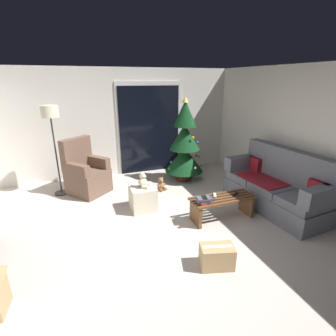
{
  "coord_description": "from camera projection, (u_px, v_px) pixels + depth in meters",
  "views": [
    {
      "loc": [
        -0.98,
        -3.04,
        2.24
      ],
      "look_at": [
        0.4,
        0.7,
        0.85
      ],
      "focal_mm": 27.29,
      "sensor_mm": 36.0,
      "label": 1
    }
  ],
  "objects": [
    {
      "name": "ground_plane",
      "position": [
        159.0,
        240.0,
        3.75
      ],
      "size": [
        7.0,
        7.0,
        0.0
      ],
      "primitive_type": "plane",
      "color": "#BCB2A8"
    },
    {
      "name": "wall_back",
      "position": [
        118.0,
        123.0,
        6.05
      ],
      "size": [
        5.72,
        0.12,
        2.5
      ],
      "primitive_type": "cube",
      "color": "silver",
      "rests_on": "ground"
    },
    {
      "name": "wall_right",
      "position": [
        320.0,
        142.0,
        4.27
      ],
      "size": [
        0.12,
        6.0,
        2.5
      ],
      "primitive_type": "cube",
      "color": "silver",
      "rests_on": "ground"
    },
    {
      "name": "patio_door_frame",
      "position": [
        150.0,
        128.0,
        6.28
      ],
      "size": [
        1.6,
        0.02,
        2.2
      ],
      "primitive_type": "cube",
      "color": "silver",
      "rests_on": "ground"
    },
    {
      "name": "patio_door_glass",
      "position": [
        150.0,
        130.0,
        6.28
      ],
      "size": [
        1.5,
        0.02,
        2.1
      ],
      "primitive_type": "cube",
      "color": "black",
      "rests_on": "ground"
    },
    {
      "name": "couch",
      "position": [
        277.0,
        187.0,
        4.59
      ],
      "size": [
        0.93,
        1.99,
        1.08
      ],
      "color": "slate",
      "rests_on": "ground"
    },
    {
      "name": "coffee_table",
      "position": [
        222.0,
        204.0,
        4.26
      ],
      "size": [
        1.1,
        0.4,
        0.39
      ],
      "color": "brown",
      "rests_on": "ground"
    },
    {
      "name": "remote_white",
      "position": [
        215.0,
        195.0,
        4.27
      ],
      "size": [
        0.11,
        0.16,
        0.02
      ],
      "primitive_type": "cube",
      "rotation": [
        0.0,
        0.0,
        2.68
      ],
      "color": "silver",
      "rests_on": "coffee_table"
    },
    {
      "name": "remote_graphite",
      "position": [
        212.0,
        198.0,
        4.17
      ],
      "size": [
        0.06,
        0.16,
        0.02
      ],
      "primitive_type": "cube",
      "rotation": [
        0.0,
        0.0,
        3.05
      ],
      "color": "#333338",
      "rests_on": "coffee_table"
    },
    {
      "name": "remote_black",
      "position": [
        236.0,
        194.0,
        4.31
      ],
      "size": [
        0.15,
        0.12,
        0.02
      ],
      "primitive_type": "cube",
      "rotation": [
        0.0,
        0.0,
        2.15
      ],
      "color": "black",
      "rests_on": "coffee_table"
    },
    {
      "name": "book_stack",
      "position": [
        204.0,
        200.0,
        4.02
      ],
      "size": [
        0.24,
        0.22,
        0.1
      ],
      "color": "#A32D28",
      "rests_on": "coffee_table"
    },
    {
      "name": "cell_phone",
      "position": [
        204.0,
        197.0,
        3.99
      ],
      "size": [
        0.1,
        0.16,
        0.01
      ],
      "primitive_type": "cube",
      "rotation": [
        0.0,
        0.0,
        -0.24
      ],
      "color": "black",
      "rests_on": "book_stack"
    },
    {
      "name": "christmas_tree",
      "position": [
        184.0,
        145.0,
        5.76
      ],
      "size": [
        0.86,
        0.86,
        1.89
      ],
      "color": "#4C1E19",
      "rests_on": "ground"
    },
    {
      "name": "armchair",
      "position": [
        86.0,
        174.0,
        5.23
      ],
      "size": [
        0.96,
        0.97,
        1.13
      ],
      "color": "brown",
      "rests_on": "ground"
    },
    {
      "name": "floor_lamp",
      "position": [
        51.0,
        120.0,
        4.8
      ],
      "size": [
        0.32,
        0.32,
        1.78
      ],
      "color": "#2D2D30",
      "rests_on": "ground"
    },
    {
      "name": "ottoman",
      "position": [
        143.0,
        198.0,
        4.59
      ],
      "size": [
        0.44,
        0.44,
        0.43
      ],
      "primitive_type": "cube",
      "color": "beige",
      "rests_on": "ground"
    },
    {
      "name": "teddy_bear_cream",
      "position": [
        143.0,
        181.0,
        4.48
      ],
      "size": [
        0.22,
        0.21,
        0.29
      ],
      "color": "beige",
      "rests_on": "ottoman"
    },
    {
      "name": "teddy_bear_chestnut_by_tree",
      "position": [
        161.0,
        185.0,
        5.43
      ],
      "size": [
        0.21,
        0.21,
        0.29
      ],
      "color": "brown",
      "rests_on": "ground"
    },
    {
      "name": "cardboard_box_taped_mid_floor",
      "position": [
        217.0,
        256.0,
        3.19
      ],
      "size": [
        0.46,
        0.35,
        0.3
      ],
      "color": "tan",
      "rests_on": "ground"
    }
  ]
}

